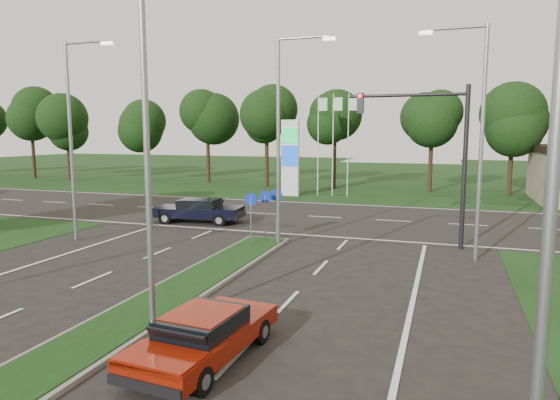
% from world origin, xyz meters
% --- Properties ---
extents(verge_far, '(160.00, 50.00, 0.02)m').
position_xyz_m(verge_far, '(0.00, 55.00, 0.00)').
color(verge_far, black).
rests_on(verge_far, ground).
extents(cross_road, '(160.00, 12.00, 0.02)m').
position_xyz_m(cross_road, '(0.00, 24.00, 0.00)').
color(cross_road, black).
rests_on(cross_road, ground).
extents(median_kerb, '(2.00, 26.00, 0.12)m').
position_xyz_m(median_kerb, '(0.00, 4.00, 0.06)').
color(median_kerb, slate).
rests_on(median_kerb, ground).
extents(streetlight_median_near, '(2.53, 0.22, 9.00)m').
position_xyz_m(streetlight_median_near, '(1.00, 6.00, 5.08)').
color(streetlight_median_near, gray).
rests_on(streetlight_median_near, ground).
extents(streetlight_median_far, '(2.53, 0.22, 9.00)m').
position_xyz_m(streetlight_median_far, '(1.00, 16.00, 5.08)').
color(streetlight_median_far, gray).
rests_on(streetlight_median_far, ground).
extents(streetlight_left_far, '(2.53, 0.22, 9.00)m').
position_xyz_m(streetlight_left_far, '(-8.30, 14.00, 5.08)').
color(streetlight_left_far, gray).
rests_on(streetlight_left_far, ground).
extents(streetlight_right_far, '(2.53, 0.22, 9.00)m').
position_xyz_m(streetlight_right_far, '(8.80, 16.00, 5.08)').
color(streetlight_right_far, gray).
rests_on(streetlight_right_far, ground).
extents(streetlight_right_near, '(2.53, 0.22, 9.00)m').
position_xyz_m(streetlight_right_near, '(8.80, 2.00, 5.08)').
color(streetlight_right_near, gray).
rests_on(streetlight_right_near, ground).
extents(traffic_signal, '(5.10, 0.42, 7.00)m').
position_xyz_m(traffic_signal, '(7.19, 18.00, 4.65)').
color(traffic_signal, black).
rests_on(traffic_signal, ground).
extents(median_signs, '(1.16, 1.76, 2.38)m').
position_xyz_m(median_signs, '(0.00, 16.40, 1.71)').
color(median_signs, gray).
rests_on(median_signs, ground).
extents(gas_pylon, '(5.80, 1.26, 8.00)m').
position_xyz_m(gas_pylon, '(-3.79, 33.05, 3.20)').
color(gas_pylon, silver).
rests_on(gas_pylon, ground).
extents(treeline_far, '(6.00, 6.00, 9.90)m').
position_xyz_m(treeline_far, '(0.10, 39.93, 6.83)').
color(treeline_far, black).
rests_on(treeline_far, ground).
extents(red_sedan, '(2.03, 4.24, 1.13)m').
position_xyz_m(red_sedan, '(2.90, 4.76, 0.61)').
color(red_sedan, maroon).
rests_on(red_sedan, ground).
extents(navy_sedan, '(5.06, 2.53, 1.34)m').
position_xyz_m(navy_sedan, '(-5.27, 20.00, 0.72)').
color(navy_sedan, black).
rests_on(navy_sedan, ground).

